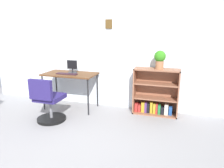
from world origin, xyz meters
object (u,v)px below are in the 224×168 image
at_px(potted_plant_on_shelf, 160,59).
at_px(desk, 70,76).
at_px(monitor, 72,67).
at_px(bookshelf_low, 156,95).
at_px(keyboard, 67,74).
at_px(office_chair, 48,103).

bearing_deg(potted_plant_on_shelf, desk, -174.79).
relative_size(monitor, bookshelf_low, 0.29).
height_order(desk, monitor, monitor).
height_order(monitor, bookshelf_low, monitor).
height_order(bookshelf_low, potted_plant_on_shelf, potted_plant_on_shelf).
distance_m(desk, keyboard, 0.13).
bearing_deg(potted_plant_on_shelf, bookshelf_low, 130.15).
height_order(monitor, potted_plant_on_shelf, potted_plant_on_shelf).
relative_size(monitor, office_chair, 0.32).
height_order(keyboard, office_chair, office_chair).
distance_m(monitor, bookshelf_low, 1.77).
bearing_deg(monitor, office_chair, -96.01).
xyz_separation_m(monitor, bookshelf_low, (1.70, 0.16, -0.48)).
distance_m(monitor, keyboard, 0.20).
xyz_separation_m(desk, bookshelf_low, (1.72, 0.22, -0.30)).
bearing_deg(office_chair, potted_plant_on_shelf, 26.23).
height_order(desk, keyboard, keyboard).
bearing_deg(monitor, bookshelf_low, 5.30).
bearing_deg(bookshelf_low, potted_plant_on_shelf, -49.85).
bearing_deg(office_chair, bookshelf_low, 28.23).
relative_size(desk, monitor, 4.12).
distance_m(keyboard, office_chair, 0.76).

